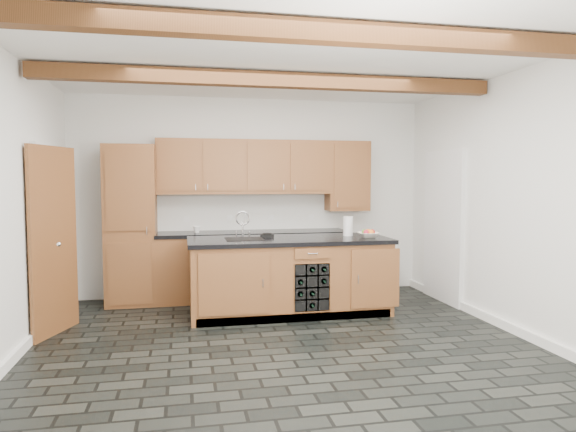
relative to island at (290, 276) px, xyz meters
name	(u,v)px	position (x,y,z in m)	size (l,w,h in m)	color
ground	(286,347)	(-0.31, -1.28, -0.46)	(5.00, 5.00, 0.00)	black
room_shell	(268,191)	(-0.39, -0.75, 1.06)	(5.01, 5.00, 5.00)	white
back_cabinetry	(228,228)	(-0.68, 0.95, 0.51)	(3.65, 0.62, 2.20)	#93582F
island	(290,276)	(0.00, 0.00, 0.00)	(2.48, 0.96, 0.93)	#93582F
faucet	(244,236)	(-0.56, 0.05, 0.50)	(0.45, 0.40, 0.34)	black
kitchen_scale	(267,235)	(-0.26, 0.16, 0.49)	(0.18, 0.12, 0.05)	black
fruit_bowl	(368,235)	(0.98, -0.11, 0.50)	(0.26, 0.26, 0.06)	white
fruit_cluster	(368,232)	(0.98, -0.11, 0.53)	(0.16, 0.17, 0.07)	#AF1718
paper_towel	(348,226)	(0.79, 0.12, 0.59)	(0.12, 0.12, 0.25)	white
mug	(197,229)	(-1.10, 0.88, 0.51)	(0.10, 0.10, 0.09)	white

